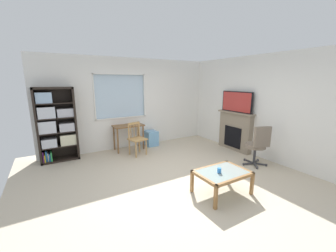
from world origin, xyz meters
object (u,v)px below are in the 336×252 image
object	(u,v)px
bookshelf	(56,125)
wooden_chair	(137,138)
fireplace	(235,131)
desk_under_window	(128,129)
sippy_cup	(219,170)
tv	(237,102)
office_chair	(258,144)
coffee_table	(222,175)
plastic_drawer_unit	(151,138)

from	to	relation	value
bookshelf	wooden_chair	size ratio (longest dim) A/B	2.08
wooden_chair	fireplace	world-z (taller)	fireplace
desk_under_window	fireplace	world-z (taller)	fireplace
fireplace	sippy_cup	xyz separation A→B (m)	(-2.21, -1.63, -0.10)
fireplace	sippy_cup	world-z (taller)	fireplace
tv	office_chair	world-z (taller)	tv
office_chair	desk_under_window	bearing A→B (deg)	129.39
bookshelf	wooden_chair	xyz separation A→B (m)	(1.91, -0.62, -0.48)
desk_under_window	fireplace	xyz separation A→B (m)	(2.72, -1.59, -0.05)
wooden_chair	coffee_table	size ratio (longest dim) A/B	0.97
plastic_drawer_unit	wooden_chair	bearing A→B (deg)	-141.60
sippy_cup	bookshelf	bearing A→B (deg)	125.41
plastic_drawer_unit	fireplace	world-z (taller)	fireplace
wooden_chair	sippy_cup	xyz separation A→B (m)	(0.46, -2.71, 0.01)
bookshelf	tv	distance (m)	4.89
wooden_chair	plastic_drawer_unit	bearing A→B (deg)	38.40
wooden_chair	sippy_cup	size ratio (longest dim) A/B	10.00
tv	sippy_cup	size ratio (longest dim) A/B	11.65
fireplace	office_chair	xyz separation A→B (m)	(-0.48, -1.13, -0.02)
bookshelf	tv	world-z (taller)	bookshelf
office_chair	coffee_table	size ratio (longest dim) A/B	1.08
plastic_drawer_unit	office_chair	size ratio (longest dim) A/B	0.47
tv	office_chair	xyz separation A→B (m)	(-0.46, -1.13, -0.88)
tv	sippy_cup	bearing A→B (deg)	-143.28
wooden_chair	bookshelf	bearing A→B (deg)	161.93
plastic_drawer_unit	coffee_table	bearing A→B (deg)	-92.85
tv	fireplace	bearing A→B (deg)	0.00
plastic_drawer_unit	office_chair	bearing A→B (deg)	-61.97
bookshelf	fireplace	world-z (taller)	bookshelf
sippy_cup	desk_under_window	bearing A→B (deg)	98.94
bookshelf	office_chair	world-z (taller)	bookshelf
wooden_chair	tv	world-z (taller)	tv
fireplace	coffee_table	distance (m)	2.68
wooden_chair	tv	size ratio (longest dim) A/B	0.86
bookshelf	plastic_drawer_unit	world-z (taller)	bookshelf
plastic_drawer_unit	sippy_cup	bearing A→B (deg)	-94.40
tv	coffee_table	size ratio (longest dim) A/B	1.13
wooden_chair	office_chair	world-z (taller)	office_chair
bookshelf	desk_under_window	xyz separation A→B (m)	(1.86, -0.11, -0.33)
fireplace	sippy_cup	distance (m)	2.75
fireplace	office_chair	bearing A→B (deg)	-113.10
wooden_chair	fireplace	size ratio (longest dim) A/B	0.75
tv	coffee_table	distance (m)	2.86
plastic_drawer_unit	tv	bearing A→B (deg)	-40.25
bookshelf	wooden_chair	world-z (taller)	bookshelf
bookshelf	tv	xyz separation A→B (m)	(4.56, -1.70, 0.49)
desk_under_window	plastic_drawer_unit	distance (m)	0.85
tv	sippy_cup	distance (m)	2.90
plastic_drawer_unit	office_chair	xyz separation A→B (m)	(1.47, -2.77, 0.32)
plastic_drawer_unit	bookshelf	bearing A→B (deg)	178.74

